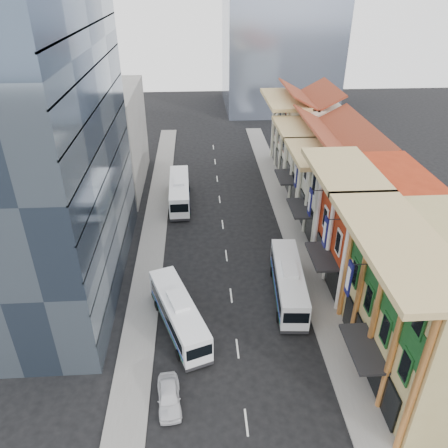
{
  "coord_description": "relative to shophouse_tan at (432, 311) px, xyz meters",
  "views": [
    {
      "loc": [
        -2.82,
        -18.53,
        27.67
      ],
      "look_at": [
        -0.32,
        21.04,
        4.67
      ],
      "focal_mm": 35.0,
      "sensor_mm": 36.0,
      "label": 1
    }
  ],
  "objects": [
    {
      "name": "office_block_far",
      "position": [
        -30.0,
        37.0,
        1.0
      ],
      "size": [
        10.0,
        18.0,
        14.0
      ],
      "primitive_type": "cube",
      "color": "gray",
      "rests_on": "ground"
    },
    {
      "name": "bus_left_far",
      "position": [
        -19.5,
        30.26,
        -4.2
      ],
      "size": [
        2.9,
        11.28,
        3.6
      ],
      "primitive_type": null,
      "rotation": [
        0.0,
        0.0,
        0.02
      ],
      "color": "white",
      "rests_on": "ground"
    },
    {
      "name": "shophouse_tan",
      "position": [
        0.0,
        0.0,
        0.0
      ],
      "size": [
        8.0,
        14.0,
        12.0
      ],
      "primitive_type": "cube",
      "color": "tan",
      "rests_on": "ground"
    },
    {
      "name": "shophouse_cream_near",
      "position": [
        0.0,
        21.5,
        -1.0
      ],
      "size": [
        8.0,
        9.0,
        10.0
      ],
      "primitive_type": "cube",
      "color": "beige",
      "rests_on": "ground"
    },
    {
      "name": "sidewalk_left",
      "position": [
        -22.5,
        17.0,
        -5.92
      ],
      "size": [
        3.0,
        90.0,
        0.15
      ],
      "primitive_type": "cube",
      "color": "slate",
      "rests_on": "ground"
    },
    {
      "name": "shophouse_red",
      "position": [
        0.0,
        12.0,
        0.0
      ],
      "size": [
        8.0,
        10.0,
        12.0
      ],
      "primitive_type": "cube",
      "color": "#A42E12",
      "rests_on": "ground"
    },
    {
      "name": "bus_right",
      "position": [
        -8.5,
        9.59,
        -4.24
      ],
      "size": [
        3.38,
        11.16,
        3.53
      ],
      "primitive_type": null,
      "rotation": [
        0.0,
        0.0,
        -0.07
      ],
      "color": "silver",
      "rests_on": "ground"
    },
    {
      "name": "sedan_left",
      "position": [
        -19.5,
        -2.03,
        -5.29
      ],
      "size": [
        2.09,
        4.31,
        1.41
      ],
      "primitive_type": "imported",
      "rotation": [
        0.0,
        0.0,
        0.1
      ],
      "color": "silver",
      "rests_on": "ground"
    },
    {
      "name": "office_tower",
      "position": [
        -31.0,
        14.0,
        9.0
      ],
      "size": [
        12.0,
        26.0,
        30.0
      ],
      "primitive_type": "cube",
      "color": "#39475A",
      "rests_on": "ground"
    },
    {
      "name": "shophouse_cream_mid",
      "position": [
        0.0,
        30.5,
        -1.0
      ],
      "size": [
        8.0,
        9.0,
        10.0
      ],
      "primitive_type": "cube",
      "color": "beige",
      "rests_on": "ground"
    },
    {
      "name": "shophouse_cream_far",
      "position": [
        0.0,
        41.0,
        -0.5
      ],
      "size": [
        8.0,
        12.0,
        11.0
      ],
      "primitive_type": "cube",
      "color": "beige",
      "rests_on": "ground"
    },
    {
      "name": "ground",
      "position": [
        -14.0,
        -5.0,
        -6.0
      ],
      "size": [
        200.0,
        200.0,
        0.0
      ],
      "primitive_type": "plane",
      "color": "black",
      "rests_on": "ground"
    },
    {
      "name": "bus_left_near",
      "position": [
        -18.95,
        5.8,
        -4.31
      ],
      "size": [
        5.85,
        10.77,
        3.38
      ],
      "primitive_type": null,
      "rotation": [
        0.0,
        0.0,
        0.34
      ],
      "color": "white",
      "rests_on": "ground"
    },
    {
      "name": "sidewalk_right",
      "position": [
        -5.5,
        17.0,
        -5.92
      ],
      "size": [
        3.0,
        90.0,
        0.15
      ],
      "primitive_type": "cube",
      "color": "slate",
      "rests_on": "ground"
    }
  ]
}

